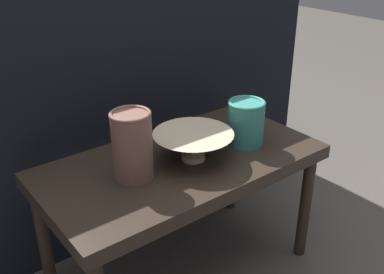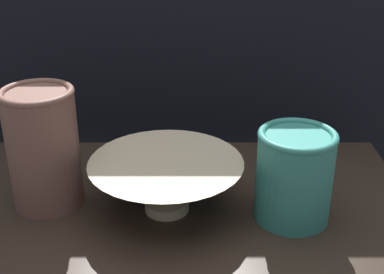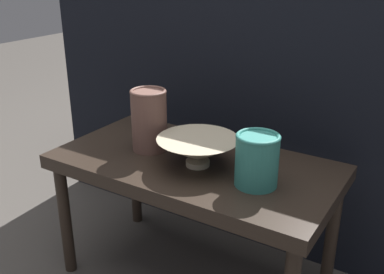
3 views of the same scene
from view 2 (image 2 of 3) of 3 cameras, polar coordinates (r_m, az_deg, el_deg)
table at (r=0.84m, az=-4.41°, el=-9.53°), size 0.79×0.41×0.41m
couch_backdrop at (r=1.28m, az=-2.94°, el=6.63°), size 1.56×0.50×0.86m
bowl at (r=0.77m, az=-2.91°, el=-4.84°), size 0.22×0.22×0.08m
vase_textured_left at (r=0.80m, az=-15.70°, el=-0.90°), size 0.10×0.10×0.18m
vase_colorful_right at (r=0.76m, az=10.71°, el=-3.90°), size 0.11×0.11×0.13m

